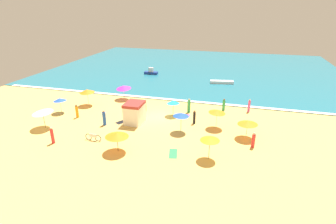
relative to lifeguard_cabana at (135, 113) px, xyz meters
The scene contains 29 objects.
ground_plane 3.63m from the lifeguard_cabana, 47.66° to the left, with size 60.00×60.00×0.00m, color #EDBC60.
ocean_water 30.62m from the lifeguard_cabana, 85.72° to the left, with size 60.00×44.00×0.10m, color teal.
wave_breaker_foam 9.18m from the lifeguard_cabana, 75.45° to the left, with size 57.00×0.70×0.01m, color white.
lifeguard_cabana is the anchor object (origin of this frame).
beach_umbrella_0 8.78m from the lifeguard_cabana, 122.20° to the left, with size 2.56×2.59×2.22m.
beach_umbrella_1 9.32m from the lifeguard_cabana, 155.81° to the left, with size 2.88×2.88×2.31m.
beach_umbrella_2 5.91m from the lifeguard_cabana, ahead, with size 2.41×2.41×2.28m.
beach_umbrella_3 10.47m from the lifeguard_cabana, behind, with size 2.17×2.16×2.01m.
beach_umbrella_4 12.79m from the lifeguard_cabana, ahead, with size 2.42×2.41×1.93m.
beach_umbrella_5 11.00m from the lifeguard_cabana, 30.47° to the right, with size 1.87×1.86×2.22m.
beach_umbrella_6 5.13m from the lifeguard_cabana, 41.14° to the left, with size 2.17×2.17×2.05m.
beach_umbrella_7 9.56m from the lifeguard_cabana, ahead, with size 2.18×2.17×2.23m.
beach_umbrella_8 10.24m from the lifeguard_cabana, 157.34° to the right, with size 3.21×3.20×2.30m.
beach_umbrella_9 6.61m from the lifeguard_cabana, 82.33° to the right, with size 3.02×3.03×2.00m.
parked_bicycle 5.87m from the lifeguard_cabana, 115.82° to the right, with size 1.82×0.09×0.76m.
beachgoer_0 3.54m from the lifeguard_cabana, 154.75° to the right, with size 0.55×0.55×1.87m.
beachgoer_1 14.91m from the lifeguard_cabana, 28.28° to the left, with size 0.41×0.41×1.75m.
beachgoer_2 13.62m from the lifeguard_cabana, 10.01° to the right, with size 0.46×0.46×1.64m.
beachgoer_3 11.95m from the lifeguard_cabana, 33.93° to the left, with size 0.44×0.44×1.66m.
beachgoer_4 3.87m from the lifeguard_cabana, 91.81° to the left, with size 0.52×0.52×1.60m.
beachgoer_5 7.43m from the lifeguard_cabana, 41.25° to the left, with size 0.49×0.49×1.87m.
beachgoer_6 9.20m from the lifeguard_cabana, 132.18° to the right, with size 0.34×0.34×1.82m.
beachgoer_7 7.06m from the lifeguard_cabana, 13.50° to the left, with size 0.40×0.40×1.67m.
beachgoer_8 7.53m from the lifeguard_cabana, behind, with size 0.39×0.39×1.70m.
beach_towel_0 6.56m from the lifeguard_cabana, 36.03° to the left, with size 1.49×0.74×0.01m.
beach_towel_1 8.38m from the lifeguard_cabana, 42.50° to the right, with size 1.12×1.91×0.01m.
beach_towel_2 2.06m from the lifeguard_cabana, behind, with size 1.41×1.66×0.01m.
small_boat_0 23.00m from the lifeguard_cabana, 103.78° to the left, with size 2.66×1.09×1.32m.
small_boat_1 21.22m from the lifeguard_cabana, 65.71° to the left, with size 4.15×1.63×0.49m.
Camera 1 is at (8.95, -28.91, 13.14)m, focal length 28.02 mm.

